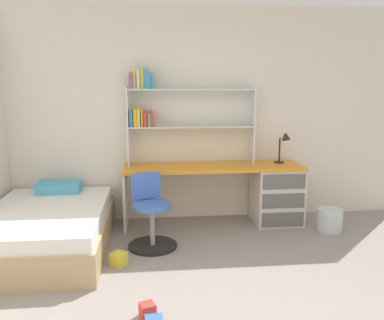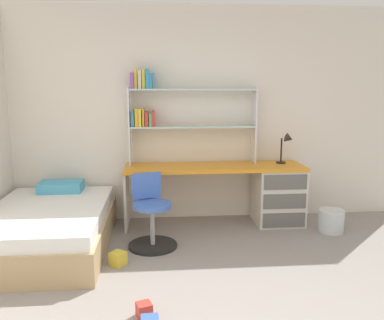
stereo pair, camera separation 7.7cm
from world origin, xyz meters
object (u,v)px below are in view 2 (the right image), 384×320
(waste_bin, at_px, (331,221))
(toy_block_red_2, at_px, (144,310))
(desk, at_px, (261,190))
(bookshelf_hutch, at_px, (172,108))
(toy_block_yellow_0, at_px, (118,259))
(swivel_chair, at_px, (151,219))
(desk_lamp, at_px, (287,143))
(bed_platform, at_px, (48,228))

(waste_bin, height_order, toy_block_red_2, waste_bin)
(desk, distance_m, waste_bin, 0.89)
(bookshelf_hutch, distance_m, toy_block_yellow_0, 1.94)
(swivel_chair, height_order, toy_block_red_2, swivel_chair)
(desk, distance_m, bookshelf_hutch, 1.50)
(toy_block_yellow_0, bearing_deg, desk, 33.04)
(swivel_chair, bearing_deg, bookshelf_hutch, 72.44)
(toy_block_red_2, bearing_deg, desk, 55.05)
(desk, xyz_separation_m, toy_block_yellow_0, (-1.67, -1.09, -0.35))
(swivel_chair, relative_size, waste_bin, 2.61)
(desk_lamp, xyz_separation_m, waste_bin, (0.42, -0.45, -0.86))
(desk, xyz_separation_m, bed_platform, (-2.44, -0.61, -0.19))
(toy_block_yellow_0, bearing_deg, bookshelf_hutch, 65.54)
(toy_block_yellow_0, height_order, toy_block_red_2, toy_block_yellow_0)
(bookshelf_hutch, relative_size, toy_block_red_2, 14.70)
(bed_platform, xyz_separation_m, toy_block_red_2, (1.04, -1.38, -0.17))
(bookshelf_hutch, bearing_deg, swivel_chair, -107.56)
(desk, bearing_deg, swivel_chair, -154.82)
(desk, height_order, bed_platform, desk)
(swivel_chair, relative_size, toy_block_yellow_0, 6.00)
(desk_lamp, xyz_separation_m, toy_block_yellow_0, (-1.99, -1.15, -0.93))
(waste_bin, relative_size, toy_block_yellow_0, 2.30)
(desk_lamp, height_order, swivel_chair, desk_lamp)
(desk_lamp, distance_m, toy_block_yellow_0, 2.48)
(swivel_chair, xyz_separation_m, waste_bin, (2.10, 0.25, -0.17))
(waste_bin, xyz_separation_m, toy_block_yellow_0, (-2.42, -0.70, -0.07))
(bed_platform, bearing_deg, toy_block_red_2, -52.89)
(bookshelf_hutch, distance_m, waste_bin, 2.32)
(toy_block_yellow_0, bearing_deg, toy_block_red_2, -73.00)
(desk_lamp, bearing_deg, waste_bin, -46.51)
(toy_block_red_2, bearing_deg, waste_bin, 36.92)
(desk_lamp, relative_size, toy_block_yellow_0, 2.98)
(desk, height_order, swivel_chair, swivel_chair)
(desk, xyz_separation_m, toy_block_red_2, (-1.39, -1.99, -0.36))
(desk, xyz_separation_m, desk_lamp, (0.33, 0.06, 0.58))
(bed_platform, relative_size, toy_block_yellow_0, 14.26)
(desk_lamp, distance_m, waste_bin, 1.06)
(toy_block_red_2, bearing_deg, desk_lamp, 50.09)
(toy_block_red_2, bearing_deg, bookshelf_hutch, 82.24)
(bookshelf_hutch, height_order, desk_lamp, bookshelf_hutch)
(bookshelf_hutch, bearing_deg, bed_platform, -149.62)
(swivel_chair, bearing_deg, toy_block_red_2, -91.66)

